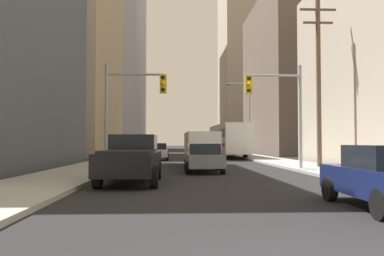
# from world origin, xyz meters

# --- Properties ---
(sidewalk_left) EXTENTS (3.44, 160.00, 0.15)m
(sidewalk_left) POSITION_xyz_m (-6.60, 50.00, 0.07)
(sidewalk_left) COLOR #9E9E99
(sidewalk_left) RESTS_ON ground
(sidewalk_right) EXTENTS (3.44, 160.00, 0.15)m
(sidewalk_right) POSITION_xyz_m (6.60, 50.00, 0.07)
(sidewalk_right) COLOR #9E9E99
(sidewalk_right) RESTS_ON ground
(city_bus) EXTENTS (2.90, 11.58, 3.40)m
(city_bus) POSITION_xyz_m (3.96, 36.98, 1.93)
(city_bus) COLOR silver
(city_bus) RESTS_ON ground
(pickup_truck_black) EXTENTS (2.20, 5.45, 1.90)m
(pickup_truck_black) POSITION_xyz_m (-3.36, 11.46, 0.93)
(pickup_truck_black) COLOR black
(pickup_truck_black) RESTS_ON ground
(cargo_van_white) EXTENTS (2.16, 5.26, 2.26)m
(cargo_van_white) POSITION_xyz_m (0.11, 22.41, 1.29)
(cargo_van_white) COLOR white
(cargo_van_white) RESTS_ON ground
(sedan_grey) EXTENTS (1.95, 4.24, 1.52)m
(sedan_grey) POSITION_xyz_m (-0.15, 16.86, 0.77)
(sedan_grey) COLOR slate
(sedan_grey) RESTS_ON ground
(sedan_silver) EXTENTS (1.95, 4.23, 1.52)m
(sedan_silver) POSITION_xyz_m (-3.18, 31.61, 0.77)
(sedan_silver) COLOR #B7BABF
(sedan_silver) RESTS_ON ground
(traffic_signal_near_left) EXTENTS (3.44, 0.44, 6.00)m
(traffic_signal_near_left) POSITION_xyz_m (-4.03, 18.05, 4.03)
(traffic_signal_near_left) COLOR gray
(traffic_signal_near_left) RESTS_ON ground
(traffic_signal_near_right) EXTENTS (3.25, 0.44, 6.00)m
(traffic_signal_near_right) POSITION_xyz_m (4.12, 18.05, 4.02)
(traffic_signal_near_right) COLOR gray
(traffic_signal_near_right) RESTS_ON ground
(utility_pole_right) EXTENTS (2.20, 0.28, 10.20)m
(utility_pole_right) POSITION_xyz_m (6.95, 19.13, 5.38)
(utility_pole_right) COLOR brown
(utility_pole_right) RESTS_ON ground
(street_lamp_right) EXTENTS (2.45, 0.32, 7.50)m
(street_lamp_right) POSITION_xyz_m (5.19, 33.86, 4.55)
(street_lamp_right) COLOR gray
(street_lamp_right) RESTS_ON ground
(building_left_mid_office) EXTENTS (18.09, 19.90, 26.99)m
(building_left_mid_office) POSITION_xyz_m (-18.49, 45.10, 13.49)
(building_left_mid_office) COLOR tan
(building_left_mid_office) RESTS_ON ground
(building_left_far_tower) EXTENTS (25.81, 29.49, 52.79)m
(building_left_far_tower) POSITION_xyz_m (-22.08, 87.22, 26.40)
(building_left_far_tower) COLOR #93939E
(building_left_far_tower) RESTS_ON ground
(building_right_mid_block) EXTENTS (18.87, 22.34, 21.20)m
(building_right_mid_block) POSITION_xyz_m (19.17, 49.79, 10.60)
(building_right_mid_block) COLOR #66564C
(building_right_mid_block) RESTS_ON ground
(building_right_far_highrise) EXTENTS (18.31, 18.45, 69.91)m
(building_right_far_highrise) POSITION_xyz_m (18.86, 89.34, 34.95)
(building_right_far_highrise) COLOR #B7A893
(building_right_far_highrise) RESTS_ON ground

